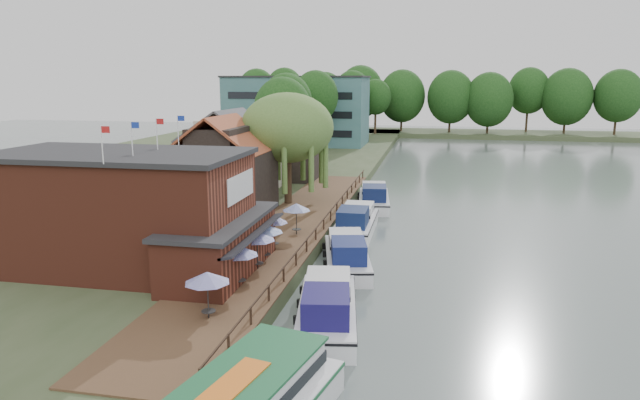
# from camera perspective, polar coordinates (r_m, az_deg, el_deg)

# --- Properties ---
(ground) EXTENTS (260.00, 260.00, 0.00)m
(ground) POSITION_cam_1_polar(r_m,az_deg,el_deg) (34.63, 5.87, -9.32)
(ground) COLOR slate
(ground) RESTS_ON ground
(land_bank) EXTENTS (50.00, 140.00, 1.00)m
(land_bank) POSITION_cam_1_polar(r_m,az_deg,el_deg) (75.77, -14.49, 2.41)
(land_bank) COLOR #384728
(land_bank) RESTS_ON ground
(quay_deck) EXTENTS (6.00, 50.00, 0.10)m
(quay_deck) POSITION_cam_1_polar(r_m,az_deg,el_deg) (45.04, -3.00, -2.84)
(quay_deck) COLOR #47301E
(quay_deck) RESTS_ON land_bank
(quay_rail) EXTENTS (0.20, 49.00, 1.00)m
(quay_rail) POSITION_cam_1_polar(r_m,az_deg,el_deg) (44.83, 0.50, -2.30)
(quay_rail) COLOR black
(quay_rail) RESTS_ON land_bank
(pub) EXTENTS (20.00, 11.00, 7.30)m
(pub) POSITION_cam_1_polar(r_m,az_deg,el_deg) (36.34, -16.67, -1.08)
(pub) COLOR maroon
(pub) RESTS_ON land_bank
(hotel_block) EXTENTS (25.40, 12.40, 12.30)m
(hotel_block) POSITION_cam_1_polar(r_m,az_deg,el_deg) (105.31, -2.29, 8.98)
(hotel_block) COLOR #38666B
(hotel_block) RESTS_ON land_bank
(cottage_a) EXTENTS (8.60, 7.60, 8.50)m
(cottage_a) POSITION_cam_1_polar(r_m,az_deg,el_deg) (50.06, -9.70, 3.41)
(cottage_a) COLOR black
(cottage_a) RESTS_ON land_bank
(cottage_b) EXTENTS (9.60, 8.60, 8.50)m
(cottage_b) POSITION_cam_1_polar(r_m,az_deg,el_deg) (60.38, -8.96, 4.86)
(cottage_b) COLOR beige
(cottage_b) RESTS_ON land_bank
(cottage_c) EXTENTS (7.60, 7.60, 8.50)m
(cottage_c) POSITION_cam_1_polar(r_m,az_deg,el_deg) (67.72, -3.12, 5.74)
(cottage_c) COLOR black
(cottage_c) RESTS_ON land_bank
(willow) EXTENTS (8.60, 8.60, 10.43)m
(willow) POSITION_cam_1_polar(r_m,az_deg,el_deg) (53.28, -3.26, 5.11)
(willow) COLOR #476B2D
(willow) RESTS_ON land_bank
(umbrella_0) EXTENTS (2.23, 2.23, 2.38)m
(umbrella_0) POSITION_cam_1_polar(r_m,az_deg,el_deg) (28.51, -11.15, -9.32)
(umbrella_0) COLOR navy
(umbrella_0) RESTS_ON quay_deck
(umbrella_1) EXTENTS (2.20, 2.20, 2.38)m
(umbrella_1) POSITION_cam_1_polar(r_m,az_deg,el_deg) (32.44, -8.06, -6.56)
(umbrella_1) COLOR navy
(umbrella_1) RESTS_ON quay_deck
(umbrella_2) EXTENTS (2.21, 2.21, 2.38)m
(umbrella_2) POSITION_cam_1_polar(r_m,az_deg,el_deg) (35.21, -6.27, -5.03)
(umbrella_2) COLOR navy
(umbrella_2) RESTS_ON quay_deck
(umbrella_3) EXTENTS (2.39, 2.39, 2.38)m
(umbrella_3) POSITION_cam_1_polar(r_m,az_deg,el_deg) (36.96, -5.53, -4.19)
(umbrella_3) COLOR #1B3D98
(umbrella_3) RESTS_ON quay_deck
(umbrella_4) EXTENTS (1.96, 1.96, 2.38)m
(umbrella_4) POSITION_cam_1_polar(r_m,az_deg,el_deg) (39.31, -4.64, -3.19)
(umbrella_4) COLOR navy
(umbrella_4) RESTS_ON quay_deck
(umbrella_5) EXTENTS (2.13, 2.13, 2.38)m
(umbrella_5) POSITION_cam_1_polar(r_m,az_deg,el_deg) (42.87, -2.37, -1.89)
(umbrella_5) COLOR navy
(umbrella_5) RESTS_ON quay_deck
(cruiser_0) EXTENTS (4.88, 10.62, 2.49)m
(cruiser_0) POSITION_cam_1_polar(r_m,az_deg,el_deg) (30.01, 0.72, -10.11)
(cruiser_0) COLOR silver
(cruiser_0) RESTS_ON ground
(cruiser_1) EXTENTS (5.16, 10.29, 2.38)m
(cruiser_1) POSITION_cam_1_polar(r_m,az_deg,el_deg) (38.81, 2.71, -5.05)
(cruiser_1) COLOR silver
(cruiser_1) RESTS_ON ground
(cruiser_2) EXTENTS (3.42, 10.28, 2.50)m
(cruiser_2) POSITION_cam_1_polar(r_m,az_deg,el_deg) (47.39, 3.61, -1.85)
(cruiser_2) COLOR white
(cruiser_2) RESTS_ON ground
(cruiser_3) EXTENTS (4.45, 10.50, 2.48)m
(cruiser_3) POSITION_cam_1_polar(r_m,az_deg,el_deg) (57.36, 5.43, 0.53)
(cruiser_3) COLOR silver
(cruiser_3) RESTS_ON ground
(swan) EXTENTS (0.44, 0.44, 0.44)m
(swan) POSITION_cam_1_polar(r_m,az_deg,el_deg) (26.62, -1.35, -15.57)
(swan) COLOR white
(swan) RESTS_ON ground
(bank_tree_0) EXTENTS (7.64, 7.64, 11.96)m
(bank_tree_0) POSITION_cam_1_polar(r_m,az_deg,el_deg) (75.55, -3.73, 7.69)
(bank_tree_0) COLOR #143811
(bank_tree_0) RESTS_ON land_bank
(bank_tree_1) EXTENTS (7.67, 7.67, 12.58)m
(bank_tree_1) POSITION_cam_1_polar(r_m,az_deg,el_deg) (85.34, -3.36, 8.38)
(bank_tree_1) COLOR #143811
(bank_tree_1) RESTS_ON land_bank
(bank_tree_2) EXTENTS (7.39, 7.39, 13.11)m
(bank_tree_2) POSITION_cam_1_polar(r_m,az_deg,el_deg) (94.14, -0.45, 8.89)
(bank_tree_2) COLOR #143811
(bank_tree_2) RESTS_ON land_bank
(bank_tree_3) EXTENTS (6.12, 6.12, 10.89)m
(bank_tree_3) POSITION_cam_1_polar(r_m,az_deg,el_deg) (113.17, 2.26, 8.82)
(bank_tree_3) COLOR #143811
(bank_tree_3) RESTS_ON land_bank
(bank_tree_4) EXTENTS (7.57, 7.57, 13.53)m
(bank_tree_4) POSITION_cam_1_polar(r_m,az_deg,el_deg) (121.03, 3.23, 9.64)
(bank_tree_4) COLOR #143811
(bank_tree_4) RESTS_ON land_bank
(bank_tree_5) EXTENTS (6.69, 6.69, 11.78)m
(bank_tree_5) POSITION_cam_1_polar(r_m,az_deg,el_deg) (125.71, 5.58, 9.29)
(bank_tree_5) COLOR #143811
(bank_tree_5) RESTS_ON land_bank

